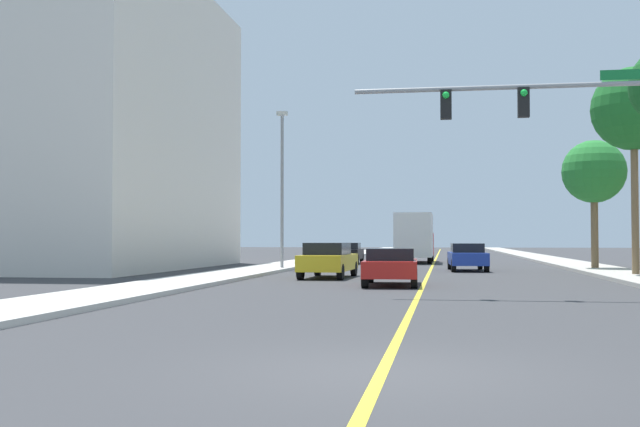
{
  "coord_description": "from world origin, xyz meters",
  "views": [
    {
      "loc": [
        0.77,
        -9.43,
        1.62
      ],
      "look_at": [
        -4.11,
        20.37,
        2.63
      ],
      "focal_mm": 43.02,
      "sensor_mm": 36.0,
      "label": 1
    }
  ],
  "objects": [
    {
      "name": "ground",
      "position": [
        0.0,
        42.0,
        0.0
      ],
      "size": [
        192.0,
        192.0,
        0.0
      ],
      "primitive_type": "plane",
      "color": "#38383A"
    },
    {
      "name": "sidewalk_left",
      "position": [
        -8.48,
        42.0,
        0.07
      ],
      "size": [
        2.86,
        168.0,
        0.15
      ],
      "primitive_type": "cube",
      "color": "beige",
      "rests_on": "ground"
    },
    {
      "name": "sidewalk_right",
      "position": [
        8.48,
        42.0,
        0.07
      ],
      "size": [
        2.86,
        168.0,
        0.15
      ],
      "primitive_type": "cube",
      "color": "#B2ADA3",
      "rests_on": "ground"
    },
    {
      "name": "lane_marking_center",
      "position": [
        0.0,
        42.0,
        0.0
      ],
      "size": [
        0.16,
        144.0,
        0.01
      ],
      "primitive_type": "cube",
      "color": "yellow",
      "rests_on": "ground"
    },
    {
      "name": "building_left_near",
      "position": [
        -19.88,
        30.46,
        7.97
      ],
      "size": [
        14.1,
        20.13,
        15.93
      ],
      "primitive_type": "cube",
      "color": "silver",
      "rests_on": "ground"
    },
    {
      "name": "traffic_signal_mast",
      "position": [
        4.62,
        12.7,
        4.7
      ],
      "size": [
        9.37,
        0.36,
        6.26
      ],
      "color": "gray",
      "rests_on": "sidewalk_right"
    },
    {
      "name": "street_lamp",
      "position": [
        -7.55,
        29.27,
        4.62
      ],
      "size": [
        0.56,
        0.28,
        8.09
      ],
      "color": "gray",
      "rests_on": "sidewalk_left"
    },
    {
      "name": "palm_mid",
      "position": [
        8.66,
        24.47,
        7.08
      ],
      "size": [
        3.52,
        3.52,
        8.74
      ],
      "color": "brown",
      "rests_on": "sidewalk_right"
    },
    {
      "name": "palm_far",
      "position": [
        8.31,
        31.42,
        5.02
      ],
      "size": [
        3.22,
        3.22,
        6.54
      ],
      "color": "brown",
      "rests_on": "sidewalk_right"
    },
    {
      "name": "car_black",
      "position": [
        -5.6,
        40.42,
        0.72
      ],
      "size": [
        1.95,
        4.54,
        1.37
      ],
      "rotation": [
        0.0,
        0.0,
        3.16
      ],
      "color": "black",
      "rests_on": "ground"
    },
    {
      "name": "car_blue",
      "position": [
        1.88,
        30.25,
        0.72
      ],
      "size": [
        2.0,
        4.56,
        1.4
      ],
      "rotation": [
        0.0,
        0.0,
        0.05
      ],
      "color": "#1E389E",
      "rests_on": "ground"
    },
    {
      "name": "car_yellow",
      "position": [
        -4.05,
        22.11,
        0.77
      ],
      "size": [
        1.98,
        4.6,
        1.46
      ],
      "rotation": [
        0.0,
        0.0,
        -0.04
      ],
      "color": "gold",
      "rests_on": "ground"
    },
    {
      "name": "car_red",
      "position": [
        -1.11,
        17.36,
        0.69
      ],
      "size": [
        1.98,
        4.36,
        1.29
      ],
      "rotation": [
        0.0,
        0.0,
        0.04
      ],
      "color": "red",
      "rests_on": "ground"
    },
    {
      "name": "delivery_truck",
      "position": [
        -1.27,
        42.88,
        1.74
      ],
      "size": [
        2.44,
        8.46,
        3.3
      ],
      "rotation": [
        0.0,
        0.0,
        -0.0
      ],
      "color": "red",
      "rests_on": "ground"
    }
  ]
}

